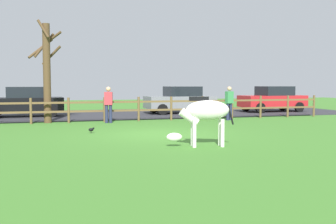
% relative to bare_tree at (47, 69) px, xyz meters
% --- Properties ---
extents(ground_plane, '(60.00, 60.00, 0.00)m').
position_rel_bare_tree_xyz_m(ground_plane, '(3.86, -5.37, -2.41)').
color(ground_plane, '#3D7528').
extents(parking_asphalt, '(28.00, 7.40, 0.05)m').
position_rel_bare_tree_xyz_m(parking_asphalt, '(3.86, 3.93, -2.39)').
color(parking_asphalt, '#2D2D33').
rests_on(parking_asphalt, ground_plane).
extents(paddock_fence, '(21.05, 0.11, 1.15)m').
position_rel_bare_tree_xyz_m(paddock_fence, '(3.32, -0.37, -1.76)').
color(paddock_fence, brown).
rests_on(paddock_fence, ground_plane).
extents(bare_tree, '(1.53, 1.24, 4.60)m').
position_rel_bare_tree_xyz_m(bare_tree, '(0.00, 0.00, 0.00)').
color(bare_tree, '#513A23').
rests_on(bare_tree, ground_plane).
extents(zebra, '(1.93, 0.67, 1.41)m').
position_rel_bare_tree_xyz_m(zebra, '(4.36, -8.32, -1.49)').
color(zebra, white).
rests_on(zebra, ground_plane).
extents(crow_on_grass, '(0.21, 0.10, 0.20)m').
position_rel_bare_tree_xyz_m(crow_on_grass, '(1.56, -4.35, -2.29)').
color(crow_on_grass, black).
rests_on(crow_on_grass, ground_plane).
extents(parked_car_red, '(4.07, 2.01, 1.56)m').
position_rel_bare_tree_xyz_m(parked_car_red, '(13.27, 2.95, -1.57)').
color(parked_car_red, red).
rests_on(parked_car_red, parking_asphalt).
extents(parked_car_grey, '(4.08, 2.04, 1.56)m').
position_rel_bare_tree_xyz_m(parked_car_grey, '(7.38, 3.26, -1.57)').
color(parked_car_grey, slate).
rests_on(parked_car_grey, parking_asphalt).
extents(parked_car_black, '(4.08, 2.05, 1.56)m').
position_rel_bare_tree_xyz_m(parked_car_black, '(-1.22, 3.22, -1.57)').
color(parked_car_black, black).
rests_on(parked_car_black, parking_asphalt).
extents(visitor_left_of_tree, '(0.40, 0.30, 1.64)m').
position_rel_bare_tree_xyz_m(visitor_left_of_tree, '(8.47, -1.08, -1.51)').
color(visitor_left_of_tree, '#232847').
rests_on(visitor_left_of_tree, ground_plane).
extents(visitor_right_of_tree, '(0.40, 0.29, 1.64)m').
position_rel_bare_tree_xyz_m(visitor_right_of_tree, '(2.64, -0.87, -1.51)').
color(visitor_right_of_tree, '#232847').
rests_on(visitor_right_of_tree, ground_plane).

